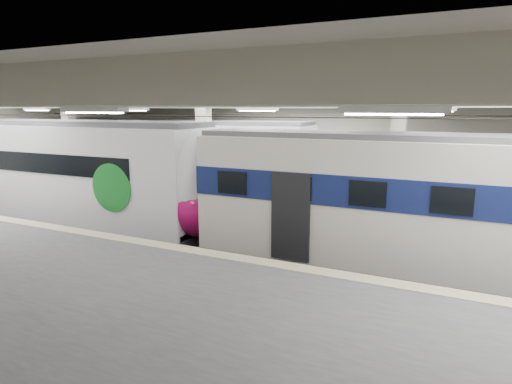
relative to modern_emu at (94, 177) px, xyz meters
The scene contains 4 objects.
station_hall 6.73m from the modern_emu, 15.15° to the right, with size 36.00×24.00×5.75m.
modern_emu is the anchor object (origin of this frame).
older_rer 12.26m from the modern_emu, ahead, with size 12.93×2.85×4.29m.
far_train 5.52m from the modern_emu, 85.89° to the left, with size 13.81×3.16×4.40m.
Camera 1 is at (6.93, -12.73, 4.97)m, focal length 30.00 mm.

